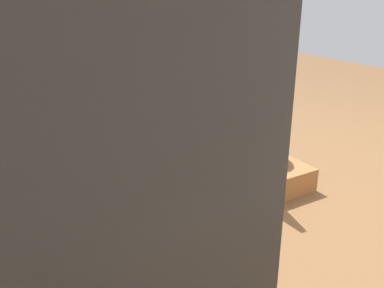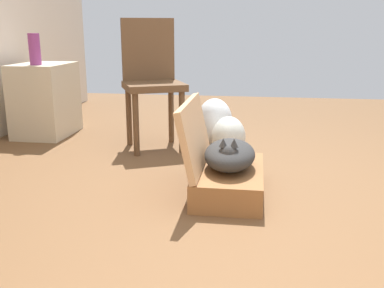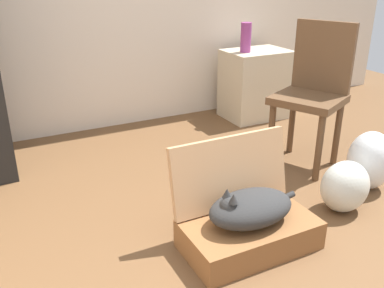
# 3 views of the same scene
# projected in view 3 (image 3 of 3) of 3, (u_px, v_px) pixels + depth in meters

# --- Properties ---
(ground_plane) EXTENTS (7.68, 7.68, 0.00)m
(ground_plane) POSITION_uv_depth(u_px,v_px,m) (232.00, 284.00, 1.91)
(ground_plane) COLOR brown
(ground_plane) RESTS_ON ground
(suitcase_base) EXTENTS (0.66, 0.37, 0.15)m
(suitcase_base) POSITION_uv_depth(u_px,v_px,m) (249.00, 234.00, 2.13)
(suitcase_base) COLOR brown
(suitcase_base) RESTS_ON ground
(suitcase_lid) EXTENTS (0.66, 0.11, 0.37)m
(suitcase_lid) POSITION_uv_depth(u_px,v_px,m) (230.00, 172.00, 2.19)
(suitcase_lid) COLOR tan
(suitcase_lid) RESTS_ON suitcase_base
(cat) EXTENTS (0.52, 0.28, 0.20)m
(cat) POSITION_uv_depth(u_px,v_px,m) (250.00, 208.00, 2.07)
(cat) COLOR #2D2D2D
(cat) RESTS_ON suitcase_base
(plastic_bag_white) EXTENTS (0.29, 0.24, 0.30)m
(plastic_bag_white) POSITION_uv_depth(u_px,v_px,m) (345.00, 186.00, 2.43)
(plastic_bag_white) COLOR silver
(plastic_bag_white) RESTS_ON ground
(plastic_bag_clear) EXTENTS (0.28, 0.28, 0.37)m
(plastic_bag_clear) POSITION_uv_depth(u_px,v_px,m) (370.00, 160.00, 2.67)
(plastic_bag_clear) COLOR silver
(plastic_bag_clear) RESTS_ON ground
(side_table) EXTENTS (0.56, 0.41, 0.61)m
(side_table) POSITION_uv_depth(u_px,v_px,m) (255.00, 84.00, 3.89)
(side_table) COLOR beige
(side_table) RESTS_ON ground
(vase_tall) EXTENTS (0.09, 0.09, 0.25)m
(vase_tall) POSITION_uv_depth(u_px,v_px,m) (246.00, 37.00, 3.65)
(vase_tall) COLOR #8C387A
(vase_tall) RESTS_ON side_table
(chair) EXTENTS (0.55, 0.56, 0.97)m
(chair) POSITION_uv_depth(u_px,v_px,m) (313.00, 89.00, 2.88)
(chair) COLOR brown
(chair) RESTS_ON ground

